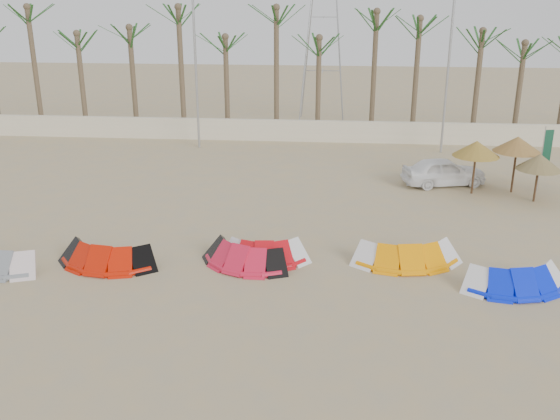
# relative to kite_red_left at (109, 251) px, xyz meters

# --- Properties ---
(ground) EXTENTS (120.00, 120.00, 0.00)m
(ground) POSITION_rel_kite_red_left_xyz_m (5.70, -3.77, -0.42)
(ground) COLOR tan
(ground) RESTS_ON ground
(boundary_wall) EXTENTS (60.00, 0.30, 1.30)m
(boundary_wall) POSITION_rel_kite_red_left_xyz_m (5.70, 18.23, 0.23)
(boundary_wall) COLOR beige
(boundary_wall) RESTS_ON ground
(palm_line) EXTENTS (52.00, 4.00, 7.70)m
(palm_line) POSITION_rel_kite_red_left_xyz_m (6.36, 19.73, 6.03)
(palm_line) COLOR brown
(palm_line) RESTS_ON ground
(lamp_b) EXTENTS (1.25, 0.14, 11.00)m
(lamp_b) POSITION_rel_kite_red_left_xyz_m (-0.27, 16.23, 5.35)
(lamp_b) COLOR #A5A8AD
(lamp_b) RESTS_ON ground
(lamp_c) EXTENTS (1.25, 0.14, 11.00)m
(lamp_c) POSITION_rel_kite_red_left_xyz_m (13.73, 16.23, 5.35)
(lamp_c) COLOR #A5A8AD
(lamp_c) RESTS_ON ground
(pylon) EXTENTS (3.00, 3.00, 14.00)m
(pylon) POSITION_rel_kite_red_left_xyz_m (6.70, 24.23, -0.42)
(pylon) COLOR #A5A8AD
(pylon) RESTS_ON ground
(kite_red_left) EXTENTS (3.60, 1.96, 0.90)m
(kite_red_left) POSITION_rel_kite_red_left_xyz_m (0.00, 0.00, 0.00)
(kite_red_left) COLOR #C11503
(kite_red_left) RESTS_ON ground
(kite_red_mid) EXTENTS (3.53, 2.48, 0.90)m
(kite_red_mid) POSITION_rel_kite_red_left_xyz_m (4.65, 0.36, -0.00)
(kite_red_mid) COLOR red
(kite_red_mid) RESTS_ON ground
(kite_red_right) EXTENTS (3.08, 1.71, 0.90)m
(kite_red_right) POSITION_rel_kite_red_left_xyz_m (5.32, 0.74, -0.00)
(kite_red_right) COLOR red
(kite_red_right) RESTS_ON ground
(kite_orange) EXTENTS (3.77, 1.98, 0.90)m
(kite_orange) POSITION_rel_kite_red_left_xyz_m (10.18, 1.05, 0.00)
(kite_orange) COLOR #FF9000
(kite_orange) RESTS_ON ground
(kite_blue) EXTENTS (3.54, 2.08, 0.90)m
(kite_blue) POSITION_rel_kite_red_left_xyz_m (13.39, -0.61, -0.00)
(kite_blue) COLOR #051DEC
(kite_blue) RESTS_ON ground
(parasol_left) EXTENTS (2.10, 2.10, 2.47)m
(parasol_left) POSITION_rel_kite_red_left_xyz_m (13.96, 8.80, 1.69)
(parasol_left) COLOR #4C331E
(parasol_left) RESTS_ON ground
(parasol_mid) EXTENTS (1.93, 1.93, 2.16)m
(parasol_mid) POSITION_rel_kite_red_left_xyz_m (16.48, 7.91, 1.39)
(parasol_mid) COLOR #4C331E
(parasol_mid) RESTS_ON ground
(parasol_right) EXTENTS (2.13, 2.13, 2.62)m
(parasol_right) POSITION_rel_kite_red_left_xyz_m (15.82, 9.16, 1.85)
(parasol_right) COLOR #4C331E
(parasol_right) RESTS_ON ground
(flag_green) EXTENTS (0.45, 0.11, 3.08)m
(flag_green) POSITION_rel_kite_red_left_xyz_m (17.19, 9.34, 1.40)
(flag_green) COLOR #A5A8AD
(flag_green) RESTS_ON ground
(car) EXTENTS (4.16, 2.47, 1.33)m
(car) POSITION_rel_kite_red_left_xyz_m (12.84, 10.00, 0.24)
(car) COLOR white
(car) RESTS_ON ground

